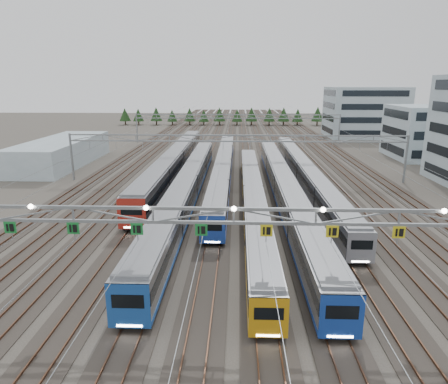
{
  "coord_description": "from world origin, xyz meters",
  "views": [
    {
      "loc": [
        0.23,
        -25.97,
        16.09
      ],
      "look_at": [
        -1.39,
        20.11,
        3.5
      ],
      "focal_mm": 32.0,
      "sensor_mm": 36.0,
      "label": 1
    }
  ],
  "objects_px": {
    "train_c": "(223,167)",
    "west_shed": "(62,152)",
    "train_a": "(175,161)",
    "depot_bldg_mid": "(426,132)",
    "train_e": "(284,187)",
    "train_b": "(187,187)",
    "gantry_far": "(237,120)",
    "depot_bldg_north": "(364,112)",
    "train_d": "(253,196)",
    "gantry_near": "(233,219)",
    "train_f": "(305,172)",
    "gantry_mid": "(237,144)"
  },
  "relations": [
    {
      "from": "train_c",
      "to": "west_shed",
      "type": "distance_m",
      "value": 35.54
    },
    {
      "from": "train_a",
      "to": "depot_bldg_mid",
      "type": "height_order",
      "value": "depot_bldg_mid"
    },
    {
      "from": "train_e",
      "to": "train_b",
      "type": "bearing_deg",
      "value": -177.04
    },
    {
      "from": "depot_bldg_mid",
      "to": "west_shed",
      "type": "bearing_deg",
      "value": -172.56
    },
    {
      "from": "train_b",
      "to": "west_shed",
      "type": "height_order",
      "value": "west_shed"
    },
    {
      "from": "train_e",
      "to": "depot_bldg_mid",
      "type": "relative_size",
      "value": 4.04
    },
    {
      "from": "gantry_far",
      "to": "depot_bldg_north",
      "type": "distance_m",
      "value": 42.1
    },
    {
      "from": "train_e",
      "to": "depot_bldg_north",
      "type": "xyz_separation_m",
      "value": [
        32.36,
        72.33,
        5.44
      ]
    },
    {
      "from": "train_d",
      "to": "gantry_near",
      "type": "distance_m",
      "value": 24.72
    },
    {
      "from": "train_b",
      "to": "gantry_far",
      "type": "xyz_separation_m",
      "value": [
        6.75,
        57.48,
        4.25
      ]
    },
    {
      "from": "train_f",
      "to": "depot_bldg_mid",
      "type": "distance_m",
      "value": 39.5
    },
    {
      "from": "train_f",
      "to": "gantry_far",
      "type": "bearing_deg",
      "value": 103.64
    },
    {
      "from": "train_b",
      "to": "train_e",
      "type": "height_order",
      "value": "train_b"
    },
    {
      "from": "depot_bldg_north",
      "to": "west_shed",
      "type": "relative_size",
      "value": 0.73
    },
    {
      "from": "train_a",
      "to": "train_f",
      "type": "height_order",
      "value": "train_a"
    },
    {
      "from": "train_c",
      "to": "train_d",
      "type": "distance_m",
      "value": 18.51
    },
    {
      "from": "train_d",
      "to": "gantry_near",
      "type": "relative_size",
      "value": 0.99
    },
    {
      "from": "train_f",
      "to": "gantry_near",
      "type": "height_order",
      "value": "gantry_near"
    },
    {
      "from": "train_d",
      "to": "train_e",
      "type": "distance_m",
      "value": 6.21
    },
    {
      "from": "gantry_mid",
      "to": "train_e",
      "type": "bearing_deg",
      "value": -60.19
    },
    {
      "from": "train_e",
      "to": "train_f",
      "type": "distance_m",
      "value": 11.35
    },
    {
      "from": "train_a",
      "to": "train_d",
      "type": "xyz_separation_m",
      "value": [
        13.5,
        -21.62,
        -0.42
      ]
    },
    {
      "from": "train_e",
      "to": "depot_bldg_north",
      "type": "relative_size",
      "value": 2.94
    },
    {
      "from": "depot_bldg_mid",
      "to": "west_shed",
      "type": "height_order",
      "value": "depot_bldg_mid"
    },
    {
      "from": "train_d",
      "to": "gantry_mid",
      "type": "bearing_deg",
      "value": 97.98
    },
    {
      "from": "gantry_mid",
      "to": "west_shed",
      "type": "height_order",
      "value": "gantry_mid"
    },
    {
      "from": "train_f",
      "to": "gantry_far",
      "type": "height_order",
      "value": "gantry_far"
    },
    {
      "from": "train_b",
      "to": "depot_bldg_mid",
      "type": "height_order",
      "value": "depot_bldg_mid"
    },
    {
      "from": "train_e",
      "to": "west_shed",
      "type": "relative_size",
      "value": 2.15
    },
    {
      "from": "train_d",
      "to": "gantry_far",
      "type": "height_order",
      "value": "gantry_far"
    },
    {
      "from": "train_b",
      "to": "train_e",
      "type": "distance_m",
      "value": 13.52
    },
    {
      "from": "train_b",
      "to": "train_f",
      "type": "relative_size",
      "value": 0.98
    },
    {
      "from": "depot_bldg_mid",
      "to": "depot_bldg_north",
      "type": "distance_m",
      "value": 36.99
    },
    {
      "from": "depot_bldg_north",
      "to": "west_shed",
      "type": "xyz_separation_m",
      "value": [
        -74.92,
        -46.98,
        -4.99
      ]
    },
    {
      "from": "gantry_far",
      "to": "depot_bldg_north",
      "type": "relative_size",
      "value": 2.56
    },
    {
      "from": "train_a",
      "to": "train_c",
      "type": "bearing_deg",
      "value": -22.16
    },
    {
      "from": "gantry_mid",
      "to": "depot_bldg_mid",
      "type": "distance_m",
      "value": 47.85
    },
    {
      "from": "train_a",
      "to": "gantry_far",
      "type": "relative_size",
      "value": 1.1
    },
    {
      "from": "train_f",
      "to": "gantry_far",
      "type": "relative_size",
      "value": 1.12
    },
    {
      "from": "train_e",
      "to": "gantry_far",
      "type": "relative_size",
      "value": 1.15
    },
    {
      "from": "gantry_mid",
      "to": "depot_bldg_mid",
      "type": "height_order",
      "value": "depot_bldg_mid"
    },
    {
      "from": "train_c",
      "to": "depot_bldg_north",
      "type": "relative_size",
      "value": 2.8
    },
    {
      "from": "depot_bldg_north",
      "to": "train_d",
      "type": "bearing_deg",
      "value": -115.7
    },
    {
      "from": "train_c",
      "to": "gantry_far",
      "type": "relative_size",
      "value": 1.09
    },
    {
      "from": "gantry_mid",
      "to": "gantry_far",
      "type": "relative_size",
      "value": 1.0
    },
    {
      "from": "gantry_near",
      "to": "depot_bldg_north",
      "type": "height_order",
      "value": "depot_bldg_north"
    },
    {
      "from": "gantry_mid",
      "to": "west_shed",
      "type": "xyz_separation_m",
      "value": [
        -35.81,
        13.57,
        -3.87
      ]
    },
    {
      "from": "gantry_far",
      "to": "train_e",
      "type": "bearing_deg",
      "value": -83.22
    },
    {
      "from": "train_b",
      "to": "train_e",
      "type": "xyz_separation_m",
      "value": [
        13.5,
        0.7,
        -0.07
      ]
    },
    {
      "from": "train_e",
      "to": "gantry_near",
      "type": "xyz_separation_m",
      "value": [
        -6.8,
        -28.34,
        5.02
      ]
    }
  ]
}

